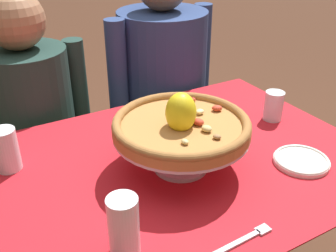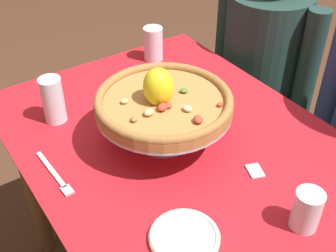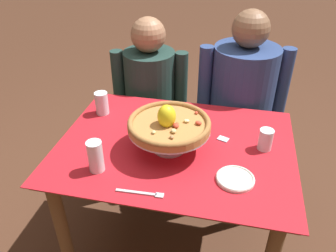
% 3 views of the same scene
% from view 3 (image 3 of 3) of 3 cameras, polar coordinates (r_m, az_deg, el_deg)
% --- Properties ---
extents(ground_plane, '(14.00, 14.00, 0.00)m').
position_cam_3_polar(ground_plane, '(2.09, 0.98, -19.77)').
color(ground_plane, '#4C2D1E').
extents(dining_table, '(1.08, 0.82, 0.74)m').
position_cam_3_polar(dining_table, '(1.64, 1.18, -6.70)').
color(dining_table, brown).
rests_on(dining_table, ground).
extents(pizza_stand, '(0.36, 0.36, 0.11)m').
position_cam_3_polar(pizza_stand, '(1.49, 0.20, -1.22)').
color(pizza_stand, '#B7B7C1').
rests_on(pizza_stand, dining_table).
extents(pizza, '(0.36, 0.36, 0.12)m').
position_cam_3_polar(pizza, '(1.46, 0.17, 0.46)').
color(pizza, '#AD753D').
rests_on(pizza, pizza_stand).
extents(water_glass_back_left, '(0.07, 0.07, 0.12)m').
position_cam_3_polar(water_glass_back_left, '(1.81, -11.14, 3.58)').
color(water_glass_back_left, silver).
rests_on(water_glass_back_left, dining_table).
extents(water_glass_front_left, '(0.06, 0.06, 0.14)m').
position_cam_3_polar(water_glass_front_left, '(1.42, -12.15, -5.36)').
color(water_glass_front_left, white).
rests_on(water_glass_front_left, dining_table).
extents(water_glass_side_right, '(0.06, 0.06, 0.10)m').
position_cam_3_polar(water_glass_side_right, '(1.58, 16.18, -2.41)').
color(water_glass_side_right, silver).
rests_on(water_glass_side_right, dining_table).
extents(side_plate, '(0.16, 0.16, 0.02)m').
position_cam_3_polar(side_plate, '(1.40, 11.35, -8.73)').
color(side_plate, white).
rests_on(side_plate, dining_table).
extents(dinner_fork, '(0.19, 0.03, 0.01)m').
position_cam_3_polar(dinner_fork, '(1.32, -4.32, -11.30)').
color(dinner_fork, '#B7B7C1').
rests_on(dinner_fork, dining_table).
extents(sugar_packet, '(0.06, 0.05, 0.00)m').
position_cam_3_polar(sugar_packet, '(1.62, 9.33, -2.18)').
color(sugar_packet, silver).
rests_on(sugar_packet, dining_table).
extents(diner_left, '(0.47, 0.36, 1.15)m').
position_cam_3_polar(diner_left, '(2.23, -2.96, 2.82)').
color(diner_left, '#1E3833').
rests_on(diner_left, ground).
extents(diner_right, '(0.53, 0.43, 1.22)m').
position_cam_3_polar(diner_right, '(2.14, 12.09, 2.72)').
color(diner_right, '#1E3833').
rests_on(diner_right, ground).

